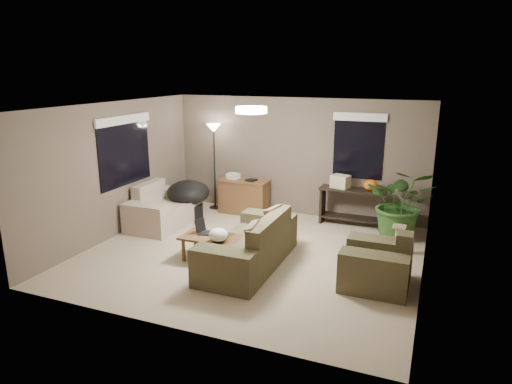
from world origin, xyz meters
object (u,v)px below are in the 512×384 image
at_px(desk, 244,196).
at_px(houseplant, 401,211).
at_px(armchair, 377,266).
at_px(floor_lamp, 214,138).
at_px(console_table, 352,204).
at_px(loveseat, 163,210).
at_px(coffee_table, 212,240).
at_px(papasan_chair, 188,196).
at_px(cat_scratching_post, 398,242).
at_px(main_sofa, 251,248).

height_order(desk, houseplant, houseplant).
distance_m(armchair, houseplant, 2.15).
bearing_deg(floor_lamp, console_table, -0.09).
relative_size(loveseat, coffee_table, 1.60).
bearing_deg(console_table, papasan_chair, -165.99).
distance_m(loveseat, coffee_table, 2.15).
height_order(loveseat, houseplant, houseplant).
height_order(armchair, cat_scratching_post, armchair).
height_order(main_sofa, floor_lamp, floor_lamp).
distance_m(papasan_chair, houseplant, 4.29).
height_order(console_table, cat_scratching_post, console_table).
bearing_deg(main_sofa, console_table, 66.77).
height_order(coffee_table, papasan_chair, papasan_chair).
bearing_deg(main_sofa, cat_scratching_post, 32.82).
bearing_deg(houseplant, floor_lamp, 174.02).
distance_m(armchair, coffee_table, 2.65).
height_order(coffee_table, houseplant, houseplant).
xyz_separation_m(console_table, floor_lamp, (-3.09, 0.00, 1.16)).
height_order(main_sofa, desk, main_sofa).
xyz_separation_m(desk, houseplant, (3.31, -0.33, 0.15)).
relative_size(main_sofa, coffee_table, 2.20).
distance_m(houseplant, cat_scratching_post, 0.86).
xyz_separation_m(desk, floor_lamp, (-0.75, 0.10, 1.22)).
height_order(armchair, papasan_chair, armchair).
height_order(desk, cat_scratching_post, desk).
distance_m(armchair, cat_scratching_post, 1.35).
relative_size(loveseat, papasan_chair, 1.44).
relative_size(desk, cat_scratching_post, 2.20).
relative_size(main_sofa, loveseat, 1.37).
xyz_separation_m(console_table, houseplant, (0.98, -0.42, 0.09)).
bearing_deg(papasan_chair, loveseat, -112.48).
height_order(loveseat, armchair, same).
distance_m(main_sofa, floor_lamp, 3.52).
bearing_deg(cat_scratching_post, coffee_table, -152.72).
relative_size(coffee_table, cat_scratching_post, 2.00).
bearing_deg(papasan_chair, console_table, 14.01).
height_order(papasan_chair, cat_scratching_post, papasan_chair).
bearing_deg(coffee_table, papasan_chair, 129.21).
bearing_deg(armchair, papasan_chair, 157.32).
height_order(armchair, floor_lamp, floor_lamp).
relative_size(main_sofa, armchair, 2.20).
distance_m(loveseat, armchair, 4.55).
height_order(armchair, houseplant, houseplant).
relative_size(main_sofa, console_table, 1.69).
bearing_deg(coffee_table, loveseat, 144.83).
relative_size(loveseat, floor_lamp, 0.84).
xyz_separation_m(loveseat, coffee_table, (1.76, -1.24, 0.06)).
bearing_deg(coffee_table, armchair, 2.43).
relative_size(loveseat, armchair, 1.60).
relative_size(armchair, coffee_table, 1.00).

